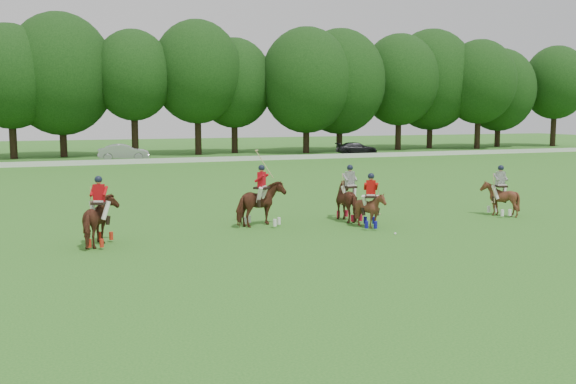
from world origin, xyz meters
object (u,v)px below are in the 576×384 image
object	(u,v)px
polo_red_b	(262,204)
polo_stripe_a	(350,201)
polo_red_c	(370,209)
polo_red_a	(100,220)
polo_stripe_b	(500,198)
car_right	(357,148)
polo_ball	(395,234)
car_mid	(124,152)

from	to	relation	value
polo_red_b	polo_stripe_a	bearing A→B (deg)	-1.54
polo_red_b	polo_red_c	distance (m)	4.33
polo_stripe_a	polo_red_b	bearing A→B (deg)	178.46
polo_red_a	polo_red_b	distance (m)	6.58
polo_stripe_b	polo_red_a	bearing A→B (deg)	-178.66
polo_red_c	polo_stripe_a	world-z (taller)	polo_stripe_a
car_right	polo_stripe_a	world-z (taller)	polo_stripe_a
polo_ball	polo_red_b	bearing A→B (deg)	139.57
polo_red_b	polo_stripe_a	distance (m)	3.85
polo_red_b	polo_red_c	xyz separation A→B (m)	(3.90, -1.89, -0.14)
polo_stripe_b	polo_ball	distance (m)	6.96
car_mid	polo_ball	world-z (taller)	car_mid
polo_red_a	polo_ball	world-z (taller)	polo_red_a
polo_stripe_b	polo_ball	xyz separation A→B (m)	(-6.54, -2.26, -0.75)
polo_red_c	polo_ball	bearing A→B (deg)	-82.82
polo_red_b	polo_ball	world-z (taller)	polo_red_b
polo_stripe_a	polo_stripe_b	bearing A→B (deg)	-9.44
car_mid	polo_stripe_a	bearing A→B (deg)	-165.24
polo_stripe_a	polo_ball	distance (m)	3.49
car_mid	polo_stripe_b	bearing A→B (deg)	-155.96
car_mid	polo_red_b	world-z (taller)	polo_red_b
polo_red_a	car_right	bearing A→B (deg)	53.06
car_mid	polo_red_b	xyz separation A→B (m)	(1.18, -37.83, 0.14)
car_right	polo_red_a	xyz separation A→B (m)	(-29.67, -39.46, 0.23)
polo_stripe_b	polo_red_b	bearing A→B (deg)	173.39
polo_red_a	polo_stripe_b	bearing A→B (deg)	1.34
car_right	polo_ball	world-z (taller)	car_right
polo_red_c	polo_ball	xyz separation A→B (m)	(0.20, -1.60, -0.72)
car_mid	polo_red_b	bearing A→B (deg)	-171.01
car_mid	polo_stripe_a	xyz separation A→B (m)	(5.03, -37.93, 0.09)
car_mid	car_right	bearing A→B (deg)	-82.80
car_mid	car_right	xyz separation A→B (m)	(24.47, 0.00, -0.12)
polo_red_c	polo_stripe_a	bearing A→B (deg)	91.48
car_right	polo_red_b	bearing A→B (deg)	159.03
polo_ball	polo_stripe_b	bearing A→B (deg)	19.04
polo_stripe_b	polo_ball	bearing A→B (deg)	-160.96
polo_ball	polo_red_c	bearing A→B (deg)	97.18
polo_red_b	polo_stripe_b	xyz separation A→B (m)	(10.64, -1.23, -0.11)
polo_red_b	polo_red_c	bearing A→B (deg)	-25.85
polo_red_b	polo_ball	size ratio (longest dim) A/B	33.48
car_mid	polo_red_c	world-z (taller)	polo_red_c
polo_red_b	polo_red_c	size ratio (longest dim) A/B	1.38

